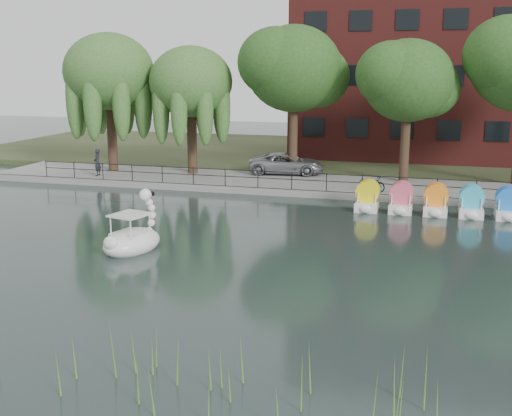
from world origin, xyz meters
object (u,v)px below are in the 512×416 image
at_px(minivan, 287,162).
at_px(swan_boat, 133,237).
at_px(bicycle, 372,182).
at_px(pedestrian, 97,160).

bearing_deg(minivan, swan_boat, 165.22).
distance_m(bicycle, pedestrian, 17.40).
xyz_separation_m(minivan, swan_boat, (-2.31, -17.47, -0.66)).
relative_size(bicycle, swan_boat, 0.54).
relative_size(minivan, pedestrian, 2.83).
xyz_separation_m(bicycle, swan_boat, (-8.23, -13.16, -0.38)).
distance_m(minivan, swan_boat, 17.63).
distance_m(bicycle, swan_boat, 15.52).
relative_size(minivan, swan_boat, 1.77).
height_order(bicycle, swan_boat, swan_boat).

